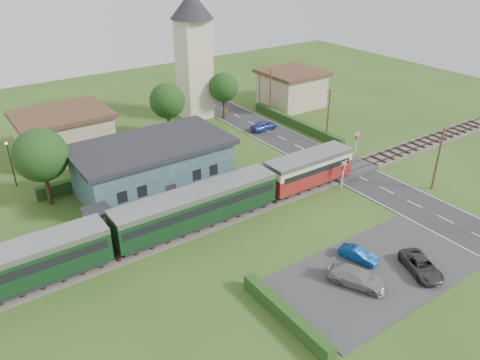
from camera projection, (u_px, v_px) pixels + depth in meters
ground at (293, 204)px, 47.04m from camera, size 120.00×120.00×0.00m
railway_track at (281, 195)px, 48.45m from camera, size 76.00×3.20×0.49m
road at (362, 178)px, 52.09m from camera, size 6.00×70.00×0.05m
car_park at (377, 272)px, 37.54m from camera, size 17.00×9.00×0.08m
crossing_deck at (348, 170)px, 53.45m from camera, size 6.20×3.40×0.45m
platform at (181, 210)px, 45.66m from camera, size 30.00×3.00×0.45m
equipment_hut at (99, 222)px, 40.91m from camera, size 2.30×2.30×2.55m
station_building at (153, 166)px, 48.73m from camera, size 16.00×9.00×5.30m
train at (166, 217)px, 40.88m from camera, size 43.20×2.90×3.40m
church_tower at (193, 47)px, 65.19m from camera, size 6.00×6.00×17.60m
house_west at (64, 134)px, 56.34m from camera, size 10.80×8.80×5.50m
house_east at (291, 88)px, 73.32m from camera, size 8.80×8.80×5.50m
hedge_carpark at (286, 315)px, 32.47m from camera, size 0.80×9.00×1.20m
hedge_roadside at (296, 123)px, 65.59m from camera, size 0.80×18.00×1.20m
hedge_station at (137, 168)px, 52.95m from camera, size 22.00×0.80×1.30m
tree_a at (41, 155)px, 44.61m from camera, size 5.20×5.20×8.00m
tree_b at (167, 101)px, 60.43m from camera, size 4.60×4.60×7.34m
tree_c at (224, 87)px, 67.11m from camera, size 4.20×4.20×6.78m
utility_pole_b at (438, 158)px, 48.18m from camera, size 1.40×0.22×7.00m
utility_pole_c at (328, 115)px, 59.82m from camera, size 1.40×0.22×7.00m
utility_pole_d at (270, 92)px, 68.54m from camera, size 1.40×0.22×7.00m
crossing_signal_near at (343, 170)px, 48.99m from camera, size 0.84×0.28×3.28m
crossing_signal_far at (357, 141)px, 56.13m from camera, size 0.84×0.28×3.28m
streetlamp_west at (10, 161)px, 49.05m from camera, size 0.30×0.30×5.15m
streetlamp_east at (260, 86)px, 73.36m from camera, size 0.30×0.30×5.15m
car_on_road at (264, 126)px, 64.56m from camera, size 3.86×1.62×1.31m
car_park_blue at (358, 254)px, 38.60m from camera, size 2.03×3.41×1.06m
car_park_silver at (357, 277)px, 35.80m from camera, size 3.72×4.97×1.34m
car_park_dark at (421, 266)px, 37.16m from camera, size 3.49×4.76×1.20m
pedestrian_near at (256, 179)px, 48.97m from camera, size 0.70×0.52×1.75m
pedestrian_far at (131, 217)px, 42.49m from camera, size 0.64×0.82×1.67m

